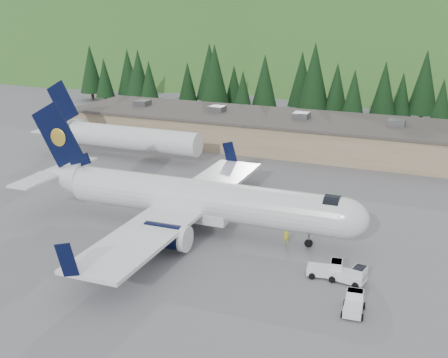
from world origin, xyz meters
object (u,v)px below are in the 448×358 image
baggage_tug_c (354,304)px  terminal_building (272,131)px  baggage_tug_b (351,275)px  second_airliner (118,136)px  ramp_worker (286,236)px  airliner (192,199)px  baggage_tug_a (328,269)px

baggage_tug_c → terminal_building: bearing=20.1°
baggage_tug_b → second_airliner: bearing=156.0°
ramp_worker → airliner: bearing=-34.6°
terminal_building → second_airliner: bearing=-141.2°
baggage_tug_c → ramp_worker: 13.69m
baggage_tug_b → ramp_worker: 9.63m
baggage_tug_b → terminal_building: (-21.83, 43.50, 1.88)m
second_airliner → terminal_building: second_airliner is taller
second_airliner → baggage_tug_c: bearing=-36.8°
airliner → baggage_tug_c: size_ratio=13.24×
airliner → baggage_tug_c: (19.09, -10.08, -2.74)m
ramp_worker → baggage_tug_a: bearing=97.6°
baggage_tug_a → baggage_tug_b: baggage_tug_b is taller
baggage_tug_b → ramp_worker: (-7.60, 5.92, 0.05)m
second_airliner → ramp_worker: 40.47m
baggage_tug_a → baggage_tug_b: size_ratio=0.96×
baggage_tug_b → terminal_building: bearing=126.0°
second_airliner → baggage_tug_a: 48.16m
baggage_tug_c → ramp_worker: (-8.75, 10.53, 0.13)m
baggage_tug_a → ramp_worker: size_ratio=2.01×
second_airliner → baggage_tug_c: second_airliner is taller
second_airliner → baggage_tug_b: bearing=-33.4°
airliner → ramp_worker: size_ratio=24.15×
airliner → ramp_worker: (10.34, 0.45, -2.60)m
baggage_tug_b → baggage_tug_c: baggage_tug_b is taller
terminal_building → ramp_worker: 40.22m
airliner → baggage_tug_b: airliner is taller
airliner → ramp_worker: 10.67m
second_airliner → baggage_tug_a: second_airliner is taller
baggage_tug_a → baggage_tug_c: size_ratio=1.10×
baggage_tug_a → terminal_building: bearing=105.9°
airliner → baggage_tug_b: size_ratio=11.57×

